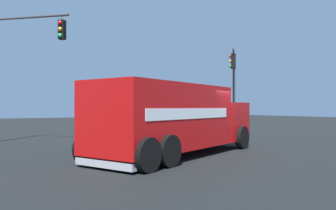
{
  "coord_description": "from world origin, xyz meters",
  "views": [
    {
      "loc": [
        -11.56,
        8.6,
        1.83
      ],
      "look_at": [
        -0.03,
        1.91,
        1.93
      ],
      "focal_mm": 36.23,
      "sensor_mm": 36.0,
      "label": 1
    }
  ],
  "objects": [
    {
      "name": "pickup_maroon",
      "position": [
        8.29,
        -2.61,
        0.73
      ],
      "size": [
        2.63,
        5.36,
        1.38
      ],
      "color": "maroon",
      "rests_on": "ground"
    },
    {
      "name": "traffic_light_primary",
      "position": [
        7.29,
        6.78,
        4.4
      ],
      "size": [
        3.14,
        3.4,
        6.49
      ],
      "color": "#38383D",
      "rests_on": "sidewalk_corner_far"
    },
    {
      "name": "ground_plane",
      "position": [
        0.0,
        0.0,
        0.0
      ],
      "size": [
        100.0,
        100.0,
        0.0
      ],
      "primitive_type": "plane",
      "color": "black"
    },
    {
      "name": "delivery_truck",
      "position": [
        -0.57,
        1.87,
        1.41
      ],
      "size": [
        5.79,
        8.52,
        2.66
      ],
      "color": "red",
      "rests_on": "ground"
    },
    {
      "name": "traffic_light_secondary",
      "position": [
        6.83,
        -7.44,
        3.79
      ],
      "size": [
        3.35,
        2.99,
        5.74
      ],
      "color": "#38383D",
      "rests_on": "ground"
    }
  ]
}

